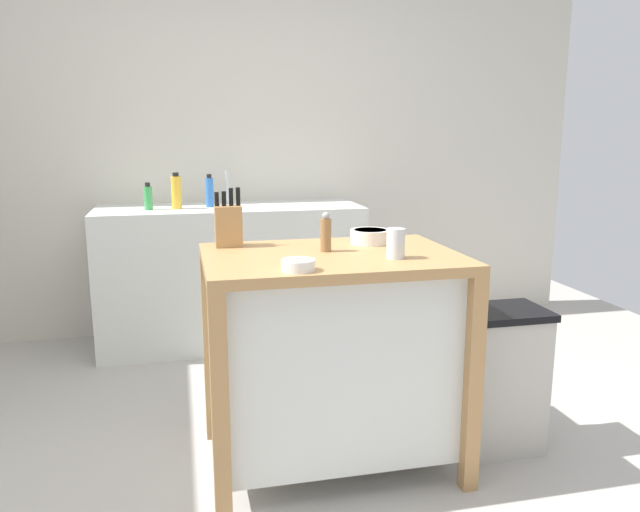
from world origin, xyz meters
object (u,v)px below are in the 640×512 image
object	(u,v)px
bowl_stoneware_deep	(370,236)
sink_faucet	(227,187)
knife_block	(228,225)
bottle_dish_soap	(176,192)
kitchen_island	(331,348)
bottle_hand_soap	(210,192)
bottle_spray_cleaner	(148,197)
pepper_grinder	(326,233)
trash_bin	(500,378)
bowl_ceramic_small	(298,265)
drinking_cup	(396,243)

from	to	relation	value
bowl_stoneware_deep	sink_faucet	size ratio (longest dim) A/B	0.77
knife_block	bottle_dish_soap	world-z (taller)	knife_block
kitchen_island	bottle_hand_soap	bearing A→B (deg)	103.53
bowl_stoneware_deep	bottle_spray_cleaner	distance (m)	1.68
bottle_spray_cleaner	sink_faucet	bearing A→B (deg)	22.67
knife_block	bowl_stoneware_deep	size ratio (longest dim) A/B	1.45
pepper_grinder	trash_bin	xyz separation A→B (m)	(0.75, -0.10, -0.65)
sink_faucet	bowl_stoneware_deep	bearing A→B (deg)	-72.94
bowl_ceramic_small	bottle_spray_cleaner	size ratio (longest dim) A/B	0.71
bottle_dish_soap	bottle_hand_soap	bearing A→B (deg)	13.73
trash_bin	bottle_dish_soap	bearing A→B (deg)	129.65
trash_bin	bottle_hand_soap	size ratio (longest dim) A/B	3.06
knife_block	sink_faucet	xyz separation A→B (m)	(0.12, 1.50, 0.02)
bottle_dish_soap	bowl_ceramic_small	bearing A→B (deg)	-77.48
bottle_dish_soap	knife_block	bearing A→B (deg)	-80.90
bowl_ceramic_small	bottle_hand_soap	distance (m)	1.89
sink_faucet	drinking_cup	bearing A→B (deg)	-75.72
bowl_stoneware_deep	pepper_grinder	world-z (taller)	pepper_grinder
trash_bin	drinking_cup	bearing A→B (deg)	-169.71
pepper_grinder	kitchen_island	bearing A→B (deg)	-76.74
pepper_grinder	sink_faucet	size ratio (longest dim) A/B	0.72
bowl_stoneware_deep	kitchen_island	bearing A→B (deg)	-140.38
drinking_cup	trash_bin	world-z (taller)	drinking_cup
pepper_grinder	bottle_hand_soap	bearing A→B (deg)	103.54
pepper_grinder	trash_bin	size ratio (longest dim) A/B	0.25
sink_faucet	knife_block	bearing A→B (deg)	-94.41
sink_faucet	bottle_spray_cleaner	size ratio (longest dim) A/B	1.33
pepper_grinder	trash_bin	distance (m)	1.00
pepper_grinder	knife_block	bearing A→B (deg)	151.33
bowl_ceramic_small	sink_faucet	world-z (taller)	sink_faucet
drinking_cup	sink_faucet	size ratio (longest dim) A/B	0.52
bottle_spray_cleaner	bottle_dish_soap	bearing A→B (deg)	6.14
bottle_spray_cleaner	knife_block	bearing A→B (deg)	-73.71
bowl_stoneware_deep	bottle_hand_soap	xyz separation A→B (m)	(-0.60, 1.43, 0.07)
bottle_dish_soap	pepper_grinder	bearing A→B (deg)	-69.03
pepper_grinder	sink_faucet	distance (m)	1.72
knife_block	drinking_cup	size ratio (longest dim) A/B	2.14
bowl_ceramic_small	drinking_cup	world-z (taller)	drinking_cup
knife_block	bottle_hand_soap	bearing A→B (deg)	90.27
knife_block	bowl_ceramic_small	world-z (taller)	knife_block
knife_block	pepper_grinder	distance (m)	0.42
kitchen_island	drinking_cup	world-z (taller)	drinking_cup
bottle_dish_soap	bottle_spray_cleaner	size ratio (longest dim) A/B	1.34
bowl_ceramic_small	bottle_dish_soap	bearing A→B (deg)	102.52
pepper_grinder	bowl_stoneware_deep	bearing A→B (deg)	29.97
kitchen_island	bottle_spray_cleaner	distance (m)	1.78
knife_block	bottle_dish_soap	bearing A→B (deg)	99.10
bowl_ceramic_small	drinking_cup	size ratio (longest dim) A/B	1.03
kitchen_island	sink_faucet	world-z (taller)	sink_faucet
knife_block	trash_bin	world-z (taller)	knife_block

